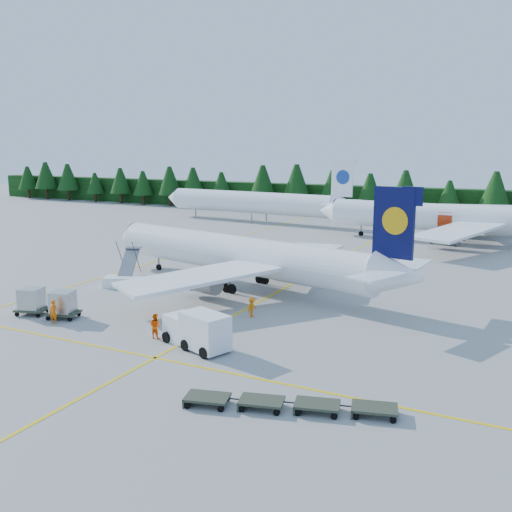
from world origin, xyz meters
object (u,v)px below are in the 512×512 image
at_px(airliner_navy, 231,254).
at_px(service_truck, 196,329).
at_px(airliner_red, 443,218).
at_px(airstairs, 125,278).

height_order(airliner_navy, service_truck, airliner_navy).
height_order(airliner_red, airstairs, airliner_red).
distance_m(airliner_navy, airliner_red, 40.92).
height_order(airliner_red, service_truck, airliner_red).
relative_size(airstairs, service_truck, 1.01).
height_order(airliner_navy, airstairs, airliner_navy).
bearing_deg(service_truck, airliner_navy, 131.18).
bearing_deg(airstairs, airliner_red, 38.55).
relative_size(airliner_navy, service_truck, 6.26).
bearing_deg(airliner_red, airliner_navy, -109.12).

